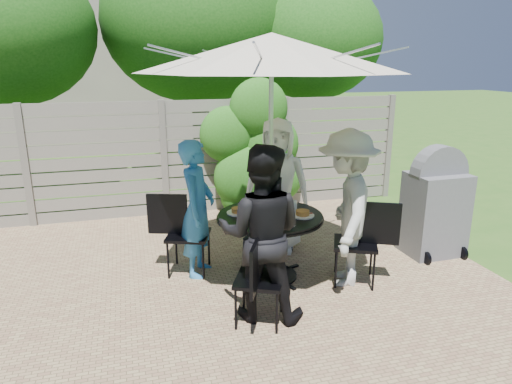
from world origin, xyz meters
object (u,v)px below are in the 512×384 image
object	(u,v)px
person_right	(346,209)
plate_front	(267,223)
person_back	(277,186)
plate_back	(273,203)
person_left	(197,209)
plate_left	(238,211)
glass_left	(246,211)
chair_front	(259,297)
umbrella	(272,53)
glass_back	(263,201)
chair_left	(188,250)
coffee_cup	(281,204)
plate_extra	(284,222)
chair_right	(356,259)
glass_front	(278,217)
person_front	(261,234)
chair_back	(277,225)
syrup_jug	(265,206)
glass_right	(294,207)
plate_right	(303,214)
patio_table	(270,234)
bbq_grill	(435,206)

from	to	relation	value
person_right	plate_front	size ratio (longest dim) A/B	6.70
person_back	plate_back	world-z (taller)	person_back
person_right	plate_back	distance (m)	0.91
person_left	plate_left	size ratio (longest dim) A/B	6.13
glass_left	plate_left	bearing A→B (deg)	110.36
chair_front	plate_front	xyz separation A→B (m)	(0.24, 0.56, 0.52)
umbrella	glass_back	xyz separation A→B (m)	(0.01, 0.28, -1.65)
chair_front	person_right	world-z (taller)	person_right
chair_left	coffee_cup	bearing A→B (deg)	7.60
plate_extra	plate_left	bearing A→B (deg)	127.56
chair_right	plate_front	distance (m)	1.15
person_left	chair_front	world-z (taller)	person_left
chair_right	plate_extra	size ratio (longest dim) A/B	4.01
chair_front	glass_back	bearing A→B (deg)	6.92
person_back	glass_front	world-z (taller)	person_back
person_left	person_front	world-z (taller)	person_front
chair_back	syrup_jug	bearing A→B (deg)	-5.40
glass_right	chair_right	bearing A→B (deg)	-31.88
umbrella	person_front	xyz separation A→B (m)	(-0.33, -0.76, -1.64)
plate_right	person_left	bearing A→B (deg)	156.62
patio_table	umbrella	xyz separation A→B (m)	(0.00, -0.00, 1.96)
patio_table	umbrella	world-z (taller)	umbrella
plate_back	patio_table	bearing A→B (deg)	-113.38
person_right	plate_extra	xyz separation A→B (m)	(-0.72, -0.02, -0.08)
patio_table	plate_back	xyz separation A→B (m)	(0.14, 0.33, 0.26)
plate_extra	glass_left	world-z (taller)	glass_left
person_front	plate_right	bearing A→B (deg)	-113.45
glass_back	glass_right	xyz separation A→B (m)	(0.27, -0.29, 0.00)
plate_front	person_back	bearing A→B (deg)	66.62
person_back	glass_front	distance (m)	1.10
patio_table	glass_left	size ratio (longest dim) A/B	11.01
chair_left	glass_left	distance (m)	0.90
plate_back	glass_left	bearing A→B (deg)	-142.56
plate_back	person_right	bearing A→B (deg)	-46.83
syrup_jug	person_front	bearing A→B (deg)	-109.48
umbrella	glass_front	distance (m)	1.68
chair_back	person_back	distance (m)	0.59
chair_left	person_front	bearing A→B (deg)	-44.74
plate_front	glass_back	world-z (taller)	glass_back
person_left	plate_back	bearing A→B (deg)	-66.55
coffee_cup	plate_extra	bearing A→B (deg)	-104.64
umbrella	person_left	xyz separation A→B (m)	(-0.76, 0.33, -1.70)
person_front	syrup_jug	distance (m)	0.88
plate_front	bbq_grill	distance (m)	2.40
chair_right	plate_left	world-z (taller)	chair_right
person_right	plate_left	distance (m)	1.19
person_front	bbq_grill	xyz separation A→B (m)	(2.55, 0.84, -0.21)
chair_front	bbq_grill	distance (m)	2.80
glass_back	bbq_grill	bearing A→B (deg)	-5.25
umbrella	plate_right	distance (m)	1.74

